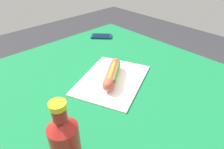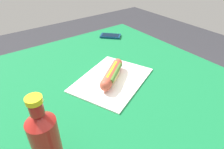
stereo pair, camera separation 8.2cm
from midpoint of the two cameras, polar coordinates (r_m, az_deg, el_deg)
The scene contains 5 objects.
dining_table at distance 0.91m, azimuth -6.64°, elevation -9.26°, with size 1.10×1.01×0.77m.
paper_wrapper at distance 0.84m, azimuth -2.81°, elevation -1.63°, with size 0.33×0.25×0.01m, color white.
hot_dog at distance 0.82m, azimuth -2.81°, elevation 0.10°, with size 0.18×0.15×0.05m.
cell_phone at distance 1.26m, azimuth -5.02°, elevation 11.07°, with size 0.13×0.14×0.01m.
soda_bottle at distance 0.49m, azimuth -18.23°, elevation -20.31°, with size 0.07×0.07×0.25m.
Camera 1 is at (0.41, 0.53, 1.26)m, focal length 31.24 mm.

